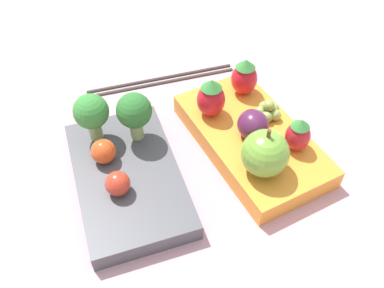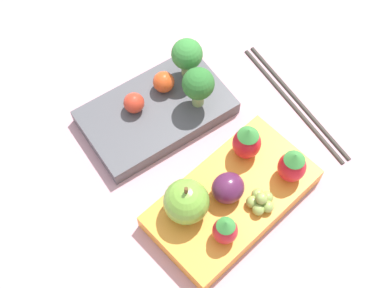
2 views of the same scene
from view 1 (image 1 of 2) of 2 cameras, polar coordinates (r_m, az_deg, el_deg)
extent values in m
plane|color=#C6939E|center=(0.50, 0.17, -2.92)|extent=(4.00, 4.00, 0.00)
cube|color=#4C4C51|center=(0.48, -8.51, -4.58)|extent=(0.19, 0.12, 0.02)
cube|color=orange|center=(0.52, 7.89, 0.67)|extent=(0.21, 0.14, 0.03)
cylinder|color=#93B770|center=(0.50, -7.40, 2.00)|extent=(0.02, 0.02, 0.02)
sphere|color=#2D702D|center=(0.48, -7.73, 4.45)|extent=(0.04, 0.04, 0.04)
cylinder|color=#93B770|center=(0.51, -12.76, 1.87)|extent=(0.02, 0.02, 0.02)
sphere|color=#388438|center=(0.49, -13.32, 4.25)|extent=(0.04, 0.04, 0.04)
sphere|color=red|center=(0.45, -9.89, -5.21)|extent=(0.03, 0.03, 0.03)
sphere|color=#DB4C1E|center=(0.48, -11.74, -0.97)|extent=(0.03, 0.03, 0.03)
sphere|color=#70A838|center=(0.45, 9.71, -1.24)|extent=(0.05, 0.05, 0.05)
cylinder|color=brown|center=(0.43, 10.19, 1.29)|extent=(0.00, 0.00, 0.01)
ellipsoid|color=red|center=(0.51, 2.54, 5.89)|extent=(0.03, 0.03, 0.04)
cone|color=#388438|center=(0.50, 2.63, 8.00)|extent=(0.03, 0.03, 0.01)
ellipsoid|color=red|center=(0.49, 13.91, 1.02)|extent=(0.03, 0.03, 0.04)
cone|color=#388438|center=(0.47, 14.34, 2.70)|extent=(0.02, 0.02, 0.01)
ellipsoid|color=red|center=(0.55, 6.97, 8.61)|extent=(0.03, 0.03, 0.04)
cone|color=#388438|center=(0.53, 7.20, 10.59)|extent=(0.02, 0.02, 0.01)
ellipsoid|color=#511E42|center=(0.49, 8.25, 2.36)|extent=(0.04, 0.04, 0.03)
sphere|color=#8EA84C|center=(0.53, 9.61, 4.92)|extent=(0.01, 0.01, 0.01)
sphere|color=#8EA84C|center=(0.52, 9.04, 4.23)|extent=(0.01, 0.01, 0.01)
sphere|color=#8EA84C|center=(0.52, 9.91, 3.55)|extent=(0.01, 0.01, 0.01)
sphere|color=#8EA84C|center=(0.52, 11.01, 3.83)|extent=(0.01, 0.01, 0.01)
sphere|color=#8EA84C|center=(0.53, 10.81, 4.67)|extent=(0.01, 0.01, 0.01)
sphere|color=#8EA84C|center=(0.52, 10.22, 5.04)|extent=(0.01, 0.01, 0.01)
cylinder|color=#332D28|center=(0.62, -4.21, 8.86)|extent=(0.02, 0.21, 0.01)
cylinder|color=#332D28|center=(0.61, -3.99, 8.30)|extent=(0.02, 0.21, 0.01)
camera|label=2|loc=(0.43, 88.38, 46.39)|focal=50.00mm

